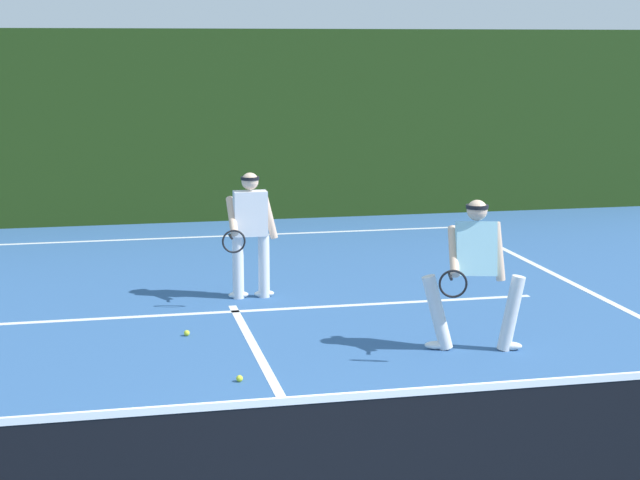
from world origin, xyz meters
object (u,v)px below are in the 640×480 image
Objects in this scene: tennis_ball_extra at (240,378)px; player_near at (475,268)px; tennis_ball at (187,333)px; player_far at (250,229)px.

player_near is at bearing 11.64° from tennis_ball_extra.
tennis_ball is at bearing 101.74° from tennis_ball_extra.
tennis_ball and tennis_ball_extra have the same top height.
player_far reaches higher than tennis_ball_extra.
tennis_ball is (-0.98, -1.63, -0.87)m from player_far.
player_near is 3.46m from player_far.
player_far is (-2.00, 2.83, 0.00)m from player_near.
player_near is 3.32m from tennis_ball.
player_near is at bearing 126.03° from player_far.
tennis_ball is (-2.97, 1.20, -0.87)m from player_near.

